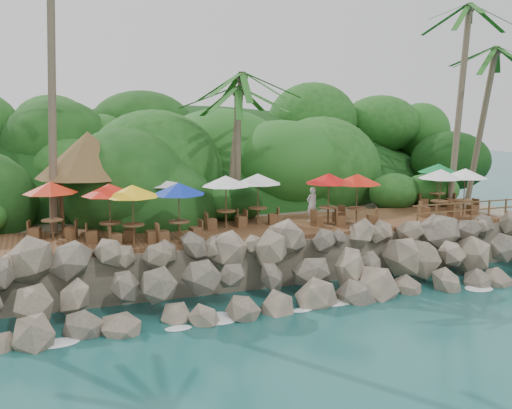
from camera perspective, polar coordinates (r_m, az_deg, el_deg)
name	(u,v)px	position (r m, az deg, el deg)	size (l,w,h in m)	color
ground	(309,311)	(24.04, 5.10, -10.24)	(140.00, 140.00, 0.00)	#19514F
land_base	(202,217)	(38.35, -5.25, -1.17)	(32.00, 25.20, 2.10)	gray
jungle_hill	(176,213)	(45.70, -7.72, -0.84)	(44.80, 28.00, 15.40)	#143811
seawall	(289,271)	(25.42, 3.18, -6.40)	(29.00, 4.00, 2.30)	gray
terrace	(256,229)	(28.77, 0.00, -2.36)	(26.00, 5.00, 0.20)	brown
jungle_foliage	(206,236)	(37.61, -4.82, -3.01)	(44.00, 16.00, 12.00)	#143811
foam_line	(305,308)	(24.29, 4.79, -9.96)	(25.20, 0.80, 0.06)	white
palms	(253,26)	(31.25, -0.28, 16.87)	(36.68, 7.07, 15.50)	brown
palapa	(88,154)	(29.84, -15.86, 4.67)	(5.09, 5.09, 4.60)	brown
dining_clusters	(274,184)	(28.44, 1.72, 2.02)	(23.48, 5.55, 2.54)	brown
railing	(481,208)	(32.57, 20.85, -0.33)	(8.30, 0.10, 1.00)	brown
waiter	(312,204)	(30.11, 5.42, 0.01)	(0.64, 0.42, 1.75)	white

